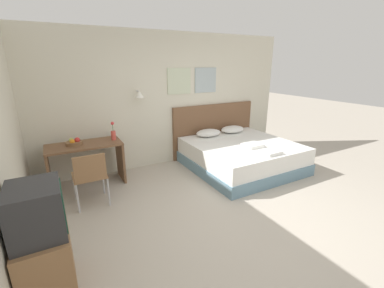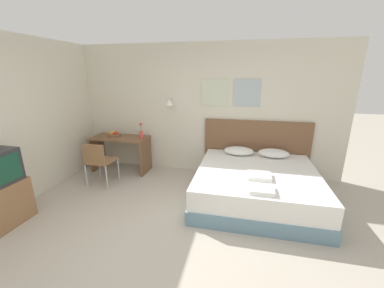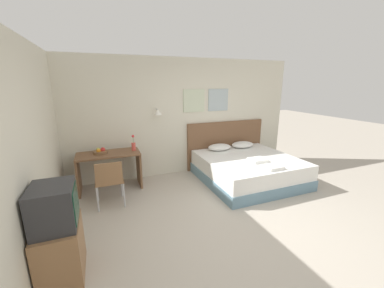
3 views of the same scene
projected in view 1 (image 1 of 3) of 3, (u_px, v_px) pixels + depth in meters
name	position (u px, v px, depth m)	size (l,w,h in m)	color
ground_plane	(240.00, 222.00, 3.46)	(24.00, 24.00, 0.00)	#B2A899
wall_back	(163.00, 100.00, 5.21)	(5.79, 0.31, 2.65)	beige
bed	(241.00, 155.00, 5.19)	(1.96, 1.97, 0.53)	#66899E
headboard	(214.00, 129.00, 5.94)	(2.08, 0.06, 1.17)	brown
pillow_left	(208.00, 133.00, 5.56)	(0.57, 0.39, 0.15)	white
pillow_right	(232.00, 129.00, 5.86)	(0.57, 0.39, 0.15)	white
folded_towel_near_foot	(253.00, 145.00, 4.86)	(0.35, 0.29, 0.06)	white
folded_towel_mid_bed	(271.00, 152.00, 4.49)	(0.33, 0.28, 0.06)	white
desk	(86.00, 157.00, 4.37)	(1.20, 0.58, 0.76)	brown
desk_chair	(90.00, 174.00, 3.73)	(0.47, 0.47, 0.84)	#8E6642
fruit_bowl	(74.00, 142.00, 4.25)	(0.27, 0.27, 0.12)	brown
flower_vase	(113.00, 134.00, 4.51)	(0.08, 0.08, 0.33)	#D14C42
tv_stand	(47.00, 262.00, 2.36)	(0.44, 0.61, 0.62)	#8E6642
television	(36.00, 211.00, 2.19)	(0.43, 0.50, 0.47)	#2D2D30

